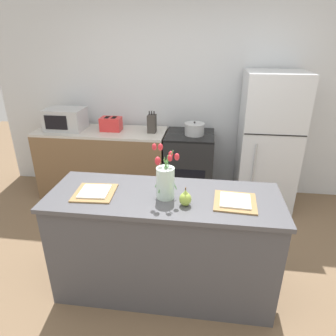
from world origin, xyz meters
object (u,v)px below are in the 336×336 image
Objects in this scene: toaster at (111,124)px; knife_block at (152,124)px; stove_range at (189,168)px; microwave at (66,119)px; plate_setting_right at (235,201)px; cooking_pot at (194,129)px; flower_vase at (165,180)px; pear_figurine at (185,198)px; refrigerator at (268,143)px; plate_setting_left at (95,192)px.

knife_block reaches higher than toaster.
stove_range is 0.75m from knife_block.
toaster is 0.60m from microwave.
plate_setting_right is 1.66m from cooking_pot.
microwave is at bearing -179.13° from knife_block.
knife_block is at bearing 119.06° from plate_setting_right.
flower_vase is 1.57× the size of knife_block.
knife_block reaches higher than pear_figurine.
cooking_pot is (1.07, -0.05, -0.01)m from toaster.
microwave reaches higher than toaster.
toaster is at bearing 131.22° from plate_setting_right.
refrigerator is at bearing 0.04° from stove_range.
stove_range is at bearing -1.23° from toaster.
stove_range is 2.16× the size of flower_vase.
cooking_pot is 0.54m from knife_block.
toaster reaches higher than plate_setting_right.
pear_figurine is 0.51× the size of toaster.
plate_setting_right is at bearing 13.05° from pear_figurine.
refrigerator is 2.28m from plate_setting_left.
plate_setting_left is at bearing -178.64° from flower_vase.
cooking_pot is (0.69, 1.62, 0.06)m from plate_setting_left.
plate_setting_left and plate_setting_right have the same top height.
flower_vase is 0.57m from plate_setting_left.
knife_block is (-0.40, 1.64, -0.03)m from flower_vase.
refrigerator reaches higher than microwave.
toaster reaches higher than plate_setting_left.
plate_setting_right is 1.31× the size of cooking_pot.
pear_figurine is 0.58× the size of cooking_pot.
stove_range is at bearing -1.95° from knife_block.
pear_figurine is 1.83m from knife_block.
flower_vase is 1.61m from cooking_pot.
plate_setting_left is (-0.63, -1.64, 0.47)m from stove_range.
refrigerator is 1.94m from pear_figurine.
refrigerator is 6.22× the size of knife_block.
plate_setting_right is at bearing 0.00° from plate_setting_left.
refrigerator reaches higher than plate_setting_right.
refrigerator reaches higher than pear_figurine.
cooking_pot is 0.51× the size of microwave.
toaster is (-1.97, 0.02, 0.16)m from refrigerator.
cooking_pot is 0.91× the size of knife_block.
microwave is 1.13m from knife_block.
plate_setting_left is at bearing -134.01° from refrigerator.
refrigerator is 2.58m from microwave.
cooking_pot is (-0.02, 1.70, 0.02)m from pear_figurine.
toaster is at bearing 179.39° from refrigerator.
stove_range is 6.38× the size of pear_figurine.
plate_setting_left is 1.92m from microwave.
stove_range is 0.53m from cooking_pot.
microwave is (-1.54, 1.63, -0.01)m from flower_vase.
knife_block is (1.13, 0.02, -0.02)m from microwave.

